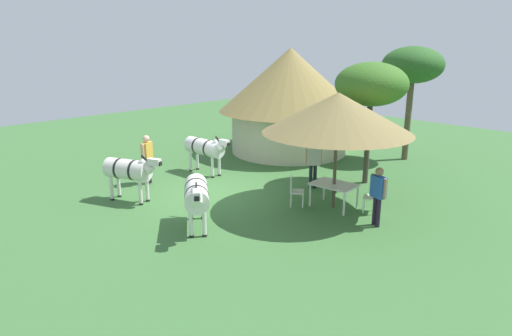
# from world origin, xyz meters

# --- Properties ---
(ground_plane) EXTENTS (36.00, 36.00, 0.00)m
(ground_plane) POSITION_xyz_m (0.00, 0.00, 0.00)
(ground_plane) COLOR #3B6B36
(thatched_hut) EXTENTS (6.25, 6.25, 4.57)m
(thatched_hut) POSITION_xyz_m (-2.18, 6.10, 2.49)
(thatched_hut) COLOR beige
(thatched_hut) RESTS_ON ground_plane
(shade_umbrella) EXTENTS (4.37, 4.37, 3.47)m
(shade_umbrella) POSITION_xyz_m (3.45, 1.64, 2.88)
(shade_umbrella) COLOR #4D4230
(shade_umbrella) RESTS_ON ground_plane
(patio_dining_table) EXTENTS (1.36, 0.99, 0.74)m
(patio_dining_table) POSITION_xyz_m (3.45, 1.64, 0.65)
(patio_dining_table) COLOR silver
(patio_dining_table) RESTS_ON ground_plane
(patio_chair_near_hut) EXTENTS (0.60, 0.61, 0.90)m
(patio_chair_near_hut) POSITION_xyz_m (2.52, 0.91, 0.52)
(patio_chair_near_hut) COLOR silver
(patio_chair_near_hut) RESTS_ON ground_plane
(patio_chair_near_lawn) EXTENTS (0.56, 0.57, 0.90)m
(patio_chair_near_lawn) POSITION_xyz_m (4.53, 2.13, 0.52)
(patio_chair_near_lawn) COLOR white
(patio_chair_near_lawn) RESTS_ON ground_plane
(guest_beside_umbrella) EXTENTS (0.56, 0.35, 1.65)m
(guest_beside_umbrella) POSITION_xyz_m (5.12, 1.27, 1.00)
(guest_beside_umbrella) COLOR black
(guest_beside_umbrella) RESTS_ON ground_plane
(guest_behind_table) EXTENTS (0.44, 0.49, 1.66)m
(guest_behind_table) POSITION_xyz_m (1.88, 2.64, 1.00)
(guest_behind_table) COLOR black
(guest_behind_table) RESTS_ON ground_plane
(standing_watcher) EXTENTS (0.42, 0.55, 1.74)m
(standing_watcher) POSITION_xyz_m (-2.54, -1.02, 1.04)
(standing_watcher) COLOR #24232A
(standing_watcher) RESTS_ON ground_plane
(zebra_nearest_camera) EXTENTS (2.34, 0.66, 1.55)m
(zebra_nearest_camera) POSITION_xyz_m (-2.07, 1.18, 1.00)
(zebra_nearest_camera) COLOR silver
(zebra_nearest_camera) RESTS_ON ground_plane
(zebra_by_umbrella) EXTENTS (2.01, 1.12, 1.55)m
(zebra_by_umbrella) POSITION_xyz_m (-1.38, -2.39, 1.01)
(zebra_by_umbrella) COLOR silver
(zebra_by_umbrella) RESTS_ON ground_plane
(zebra_toward_hut) EXTENTS (1.95, 1.60, 1.50)m
(zebra_toward_hut) POSITION_xyz_m (1.80, -2.26, 0.96)
(zebra_toward_hut) COLOR silver
(zebra_toward_hut) RESTS_ON ground_plane
(acacia_tree_left_background) EXTENTS (2.44, 2.44, 4.20)m
(acacia_tree_left_background) POSITION_xyz_m (2.81, 4.45, 3.44)
(acacia_tree_left_background) COLOR #423B32
(acacia_tree_left_background) RESTS_ON ground_plane
(acacia_tree_far_lawn) EXTENTS (2.45, 2.45, 4.65)m
(acacia_tree_far_lawn) POSITION_xyz_m (2.22, 8.50, 3.86)
(acacia_tree_far_lawn) COLOR brown
(acacia_tree_far_lawn) RESTS_ON ground_plane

